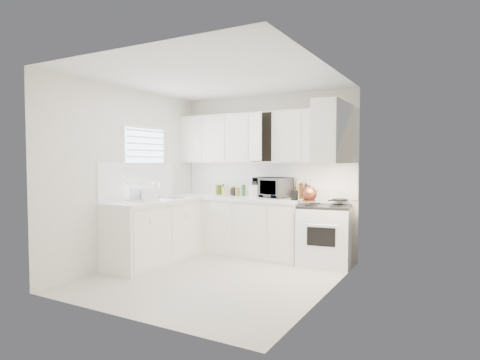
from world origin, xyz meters
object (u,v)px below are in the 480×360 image
Objects in this scene: tea_kettle at (309,193)px; microwave at (273,185)px; stove at (324,227)px; dish_rack at (143,193)px; utensil_crock at (295,189)px; rice_cooker at (255,190)px.

tea_kettle is 0.78m from microwave.
dish_rack reaches higher than stove.
microwave is at bearing 148.23° from utensil_crock.
tea_kettle is 0.68× the size of dish_rack.
microwave is at bearing 6.47° from rice_cooker.
rice_cooker is at bearing 55.16° from dish_rack.
stove is 0.71m from utensil_crock.
dish_rack is at bearing -117.95° from microwave.
microwave reaches higher than tea_kettle.
utensil_crock is at bearing -22.29° from rice_cooker.
dish_rack is (-1.90, -1.14, -0.06)m from utensil_crock.
stove is at bearing 7.74° from microwave.
microwave is 2.60× the size of rice_cooker.
utensil_crock is at bearing 158.00° from tea_kettle.
tea_kettle is 0.23m from utensil_crock.
rice_cooker is (-0.28, -0.05, -0.08)m from microwave.
microwave is (-0.89, 0.13, 0.58)m from stove.
tea_kettle reaches higher than rice_cooker.
tea_kettle reaches higher than dish_rack.
rice_cooker is at bearing 142.22° from tea_kettle.
microwave reaches higher than utensil_crock.
rice_cooker is at bearing -152.82° from microwave.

